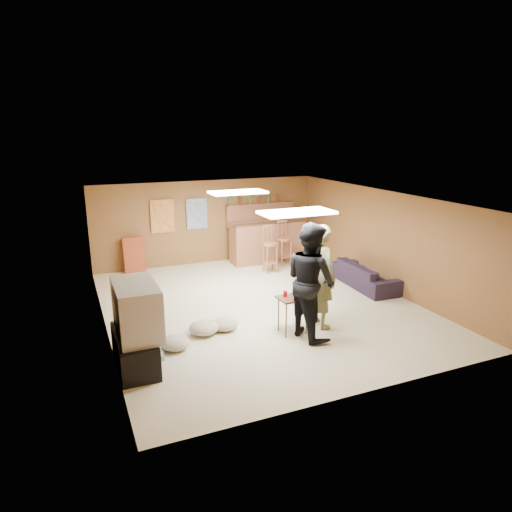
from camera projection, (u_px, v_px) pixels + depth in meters
name	position (u px, v px, depth m)	size (l,w,h in m)	color
ground	(260.00, 305.00, 9.32)	(7.00, 7.00, 0.00)	beige
ceiling	(260.00, 198.00, 8.73)	(6.00, 7.00, 0.02)	silver
wall_back	(208.00, 222.00, 12.13)	(6.00, 0.02, 2.20)	brown
wall_front	(367.00, 318.00, 5.92)	(6.00, 0.02, 2.20)	brown
wall_left	(101.00, 271.00, 7.90)	(0.02, 7.00, 2.20)	brown
wall_right	(383.00, 240.00, 10.16)	(0.02, 7.00, 2.20)	brown
tv_stand	(135.00, 350.00, 6.90)	(0.55, 1.30, 0.50)	black
dvd_box	(150.00, 353.00, 7.01)	(0.35, 0.50, 0.08)	#B2B2B7
tv_body	(136.00, 309.00, 6.75)	(0.60, 1.10, 0.80)	#B2B2B7
tv_screen	(157.00, 306.00, 6.87)	(0.02, 0.95, 0.65)	navy
bar_counter	(267.00, 241.00, 12.36)	(2.00, 0.60, 1.10)	brown
bar_lip	(271.00, 223.00, 11.99)	(2.10, 0.12, 0.05)	#432515
bar_shelf	(261.00, 204.00, 12.50)	(2.00, 0.18, 0.05)	brown
bar_backing	(260.00, 215.00, 12.60)	(2.00, 0.14, 0.60)	brown
poster_left	(162.00, 216.00, 11.58)	(0.60, 0.03, 0.85)	#BF3F26
poster_right	(197.00, 214.00, 11.92)	(0.55, 0.03, 0.80)	#334C99
folding_chair_stack	(134.00, 255.00, 11.37)	(0.50, 0.14, 0.90)	#A43E1E
ceiling_panel_front	(297.00, 212.00, 7.41)	(1.20, 0.60, 0.04)	white
ceiling_panel_back	(238.00, 192.00, 9.81)	(1.20, 0.60, 0.04)	white
person_olive	(321.00, 276.00, 8.13)	(0.69, 0.45, 1.89)	olive
person_black	(311.00, 281.00, 7.71)	(0.97, 0.76, 2.01)	black
sofa	(365.00, 275.00, 10.40)	(1.85, 0.72, 0.54)	black
tray_table	(292.00, 315.00, 8.01)	(0.51, 0.41, 0.66)	#432515
cup_red_near	(285.00, 294.00, 7.92)	(0.08, 0.08, 0.10)	#B00B1D
cup_red_far	(299.00, 294.00, 7.88)	(0.09, 0.09, 0.12)	#B00B1D
cup_blue	(297.00, 292.00, 8.01)	(0.07, 0.07, 0.10)	navy
bar_stool_left	(270.00, 247.00, 11.37)	(0.41, 0.41, 1.30)	brown
bar_stool_right	(284.00, 243.00, 11.93)	(0.39, 0.39, 1.23)	brown
cushion_near_tv	(204.00, 328.00, 8.00)	(0.52, 0.52, 0.23)	tan
cushion_mid	(225.00, 324.00, 8.18)	(0.48, 0.48, 0.21)	tan
cushion_far	(175.00, 343.00, 7.45)	(0.49, 0.49, 0.22)	tan
bottle_row	(254.00, 199.00, 12.37)	(1.48, 0.08, 0.26)	#3F7233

